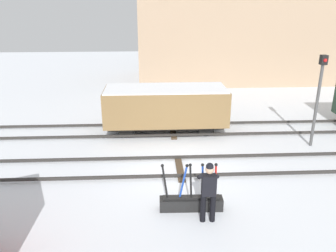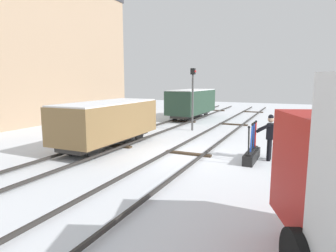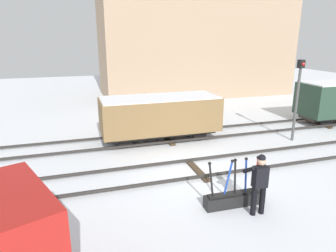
# 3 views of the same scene
# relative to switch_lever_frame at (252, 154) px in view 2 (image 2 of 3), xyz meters

# --- Properties ---
(ground_plane) EXTENTS (60.00, 60.00, 0.00)m
(ground_plane) POSITION_rel_switch_lever_frame_xyz_m (-0.12, 2.50, -0.25)
(ground_plane) COLOR silver
(track_main_line) EXTENTS (44.00, 1.94, 0.18)m
(track_main_line) POSITION_rel_switch_lever_frame_xyz_m (-0.12, 2.50, -0.14)
(track_main_line) COLOR #2D2B28
(track_main_line) RESTS_ON ground_plane
(track_siding_near) EXTENTS (44.00, 1.94, 0.18)m
(track_siding_near) POSITION_rel_switch_lever_frame_xyz_m (-0.12, 6.19, -0.14)
(track_siding_near) COLOR #2D2B28
(track_siding_near) RESTS_ON ground_plane
(switch_lever_frame) EXTENTS (1.81, 0.41, 1.45)m
(switch_lever_frame) POSITION_rel_switch_lever_frame_xyz_m (0.00, 0.00, 0.00)
(switch_lever_frame) COLOR black
(switch_lever_frame) RESTS_ON ground_plane
(rail_worker) EXTENTS (0.54, 0.62, 1.74)m
(rail_worker) POSITION_rel_switch_lever_frame_xyz_m (0.38, -0.55, 0.73)
(rail_worker) COLOR black
(rail_worker) RESTS_ON ground_plane
(signal_post) EXTENTS (0.24, 0.32, 3.71)m
(signal_post) POSITION_rel_switch_lever_frame_xyz_m (5.46, 4.31, 2.03)
(signal_post) COLOR #4C4C4C
(signal_post) RESTS_ON ground_plane
(apartment_building) EXTENTS (15.59, 6.29, 10.51)m
(apartment_building) POSITION_rel_switch_lever_frame_xyz_m (5.80, 17.34, 5.01)
(apartment_building) COLOR tan
(apartment_building) RESTS_ON ground_plane
(freight_car_near_switch) EXTENTS (5.38, 2.11, 2.06)m
(freight_car_near_switch) POSITION_rel_switch_lever_frame_xyz_m (-0.44, 6.19, 0.96)
(freight_car_near_switch) COLOR #2D2B28
(freight_car_near_switch) RESTS_ON ground_plane
(freight_car_mid_siding) EXTENTS (5.69, 2.22, 2.29)m
(freight_car_mid_siding) POSITION_rel_switch_lever_frame_xyz_m (10.56, 6.19, 1.07)
(freight_car_mid_siding) COLOR #2D2B28
(freight_car_mid_siding) RESTS_ON ground_plane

